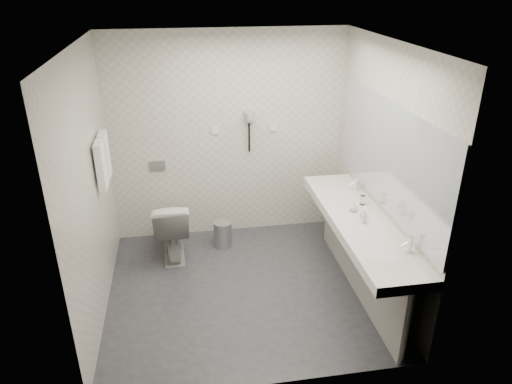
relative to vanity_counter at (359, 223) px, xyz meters
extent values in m
plane|color=#2B2B31|center=(-1.12, 0.20, -0.80)|extent=(2.80, 2.80, 0.00)
plane|color=silver|center=(-1.12, 0.20, 1.70)|extent=(2.80, 2.80, 0.00)
plane|color=beige|center=(-1.12, 1.50, 0.45)|extent=(2.80, 0.00, 2.80)
plane|color=beige|center=(-1.12, -1.10, 0.45)|extent=(2.80, 0.00, 2.80)
plane|color=beige|center=(-2.52, 0.20, 0.45)|extent=(0.00, 2.60, 2.60)
plane|color=beige|center=(0.27, 0.20, 0.45)|extent=(0.00, 2.60, 2.60)
cube|color=silver|center=(0.00, 0.00, 0.00)|extent=(0.55, 2.20, 0.10)
cube|color=gray|center=(0.02, 0.00, -0.42)|extent=(0.03, 2.15, 0.75)
cylinder|color=silver|center=(0.05, -1.04, -0.42)|extent=(0.06, 0.06, 0.75)
cylinder|color=silver|center=(0.05, 1.04, -0.42)|extent=(0.06, 0.06, 0.75)
cube|color=#B2BCC6|center=(0.26, 0.00, 0.65)|extent=(0.02, 2.20, 1.05)
ellipsoid|color=silver|center=(0.00, -0.65, 0.04)|extent=(0.40, 0.31, 0.05)
ellipsoid|color=silver|center=(0.00, 0.65, 0.04)|extent=(0.40, 0.31, 0.05)
cylinder|color=silver|center=(0.19, -0.65, 0.12)|extent=(0.04, 0.04, 0.15)
cylinder|color=silver|center=(0.19, 0.65, 0.12)|extent=(0.04, 0.04, 0.15)
imported|color=silver|center=(0.03, 0.01, 0.10)|extent=(0.06, 0.06, 0.10)
imported|color=silver|center=(-0.01, 0.16, 0.10)|extent=(0.11, 0.11, 0.10)
imported|color=silver|center=(0.00, -0.09, 0.11)|extent=(0.06, 0.06, 0.13)
cylinder|color=silver|center=(0.13, 0.29, 0.10)|extent=(0.06, 0.06, 0.10)
imported|color=silver|center=(-1.86, 1.00, -0.44)|extent=(0.42, 0.73, 0.73)
cube|color=#B2B5BA|center=(-1.98, 1.49, 0.15)|extent=(0.18, 0.02, 0.12)
cylinder|color=#B2B5BA|center=(-1.26, 1.11, -0.65)|extent=(0.26, 0.26, 0.31)
cylinder|color=#B2B5BA|center=(-1.26, 1.11, -0.48)|extent=(0.22, 0.22, 0.02)
cylinder|color=silver|center=(-2.47, 0.75, 0.75)|extent=(0.02, 0.62, 0.02)
cube|color=white|center=(-2.46, 0.61, 0.53)|extent=(0.07, 0.24, 0.48)
cube|color=white|center=(-2.46, 0.89, 0.53)|extent=(0.07, 0.24, 0.48)
cube|color=gray|center=(-0.88, 1.47, 0.70)|extent=(0.10, 0.04, 0.14)
cylinder|color=gray|center=(-0.88, 1.40, 0.73)|extent=(0.08, 0.14, 0.08)
cylinder|color=black|center=(-0.88, 1.46, 0.45)|extent=(0.02, 0.02, 0.35)
cube|color=silver|center=(-1.27, 1.49, 0.55)|extent=(0.09, 0.02, 0.09)
cube|color=silver|center=(-0.57, 1.49, 0.55)|extent=(0.09, 0.02, 0.09)
camera|label=1|loc=(-1.67, -3.88, 2.25)|focal=33.32mm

